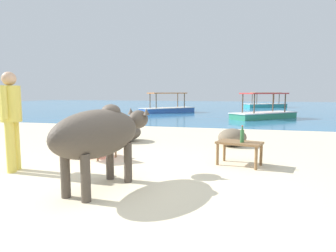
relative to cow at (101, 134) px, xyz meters
name	(u,v)px	position (x,y,z in m)	size (l,w,h in m)	color
sand_beach	(118,189)	(0.21, 0.06, -0.77)	(18.00, 14.00, 0.04)	beige
water_surface	(223,108)	(0.21, 22.06, -0.79)	(60.00, 36.00, 0.03)	teal
cow	(101,134)	(0.00, 0.00, 0.00)	(0.92, 2.03, 1.13)	#4C4238
low_bench_table	(239,146)	(1.79, 1.75, -0.39)	(0.85, 0.63, 0.42)	brown
bottle	(242,136)	(1.83, 1.69, -0.20)	(0.07, 0.07, 0.30)	#2D6B38
deck_chair_near	(92,139)	(-1.02, 1.61, -0.36)	(0.85, 0.93, 0.68)	brown
person_standing	(11,114)	(-1.81, 0.43, 0.20)	(0.32, 0.49, 1.62)	#DBC64C
shore_rock_large	(232,137)	(1.60, 3.61, -0.53)	(0.70, 0.58, 0.43)	#756651
shore_rock_medium	(124,132)	(-1.23, 3.67, -0.50)	(0.93, 0.84, 0.48)	brown
shore_rock_small	(108,123)	(-2.64, 5.63, -0.50)	(0.69, 0.61, 0.49)	#6B5B4C
boat_green	(264,113)	(2.85, 11.91, -0.50)	(3.45, 3.38, 1.29)	#338E66
boat_blue	(167,108)	(-2.94, 14.99, -0.50)	(3.34, 3.48, 1.29)	#3866B7
boat_teal	(265,104)	(3.73, 23.50, -0.50)	(3.78, 2.75, 1.29)	teal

